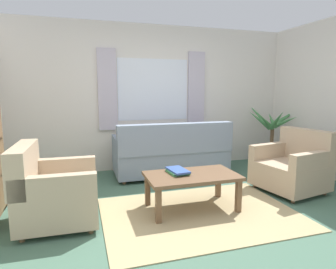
{
  "coord_description": "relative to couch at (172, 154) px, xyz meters",
  "views": [
    {
      "loc": [
        -1.3,
        -2.95,
        1.45
      ],
      "look_at": [
        -0.18,
        0.7,
        0.85
      ],
      "focal_mm": 30.72,
      "sensor_mm": 36.0,
      "label": 1
    }
  ],
  "objects": [
    {
      "name": "potted_plant",
      "position": [
        2.06,
        0.1,
        0.11
      ],
      "size": [
        1.13,
        1.17,
        1.19
      ],
      "color": "#56565B",
      "rests_on": "ground_plane"
    },
    {
      "name": "wall_back",
      "position": [
        -0.16,
        0.67,
        0.93
      ],
      "size": [
        5.32,
        0.12,
        2.6
      ],
      "primitive_type": "cube",
      "color": "silver",
      "rests_on": "ground_plane"
    },
    {
      "name": "area_rug",
      "position": [
        -0.16,
        -1.59,
        -0.36
      ],
      "size": [
        2.25,
        1.61,
        0.01
      ],
      "primitive_type": "cube",
      "color": "tan",
      "rests_on": "ground_plane"
    },
    {
      "name": "coffee_table",
      "position": [
        -0.2,
        -1.42,
        0.01
      ],
      "size": [
        1.1,
        0.64,
        0.44
      ],
      "color": "brown",
      "rests_on": "ground_plane"
    },
    {
      "name": "couch",
      "position": [
        0.0,
        0.0,
        0.0
      ],
      "size": [
        1.9,
        0.82,
        0.92
      ],
      "rotation": [
        0.0,
        0.0,
        3.14
      ],
      "color": "gray",
      "rests_on": "ground_plane"
    },
    {
      "name": "armchair_left",
      "position": [
        -1.78,
        -1.33,
        -0.01
      ],
      "size": [
        0.84,
        0.86,
        0.88
      ],
      "rotation": [
        0.0,
        0.0,
        1.54
      ],
      "color": "tan",
      "rests_on": "ground_plane"
    },
    {
      "name": "book_stack_on_table",
      "position": [
        -0.35,
        -1.33,
        0.1
      ],
      "size": [
        0.24,
        0.36,
        0.05
      ],
      "color": "#387F4C",
      "rests_on": "coffee_table"
    },
    {
      "name": "ground_plane",
      "position": [
        -0.16,
        -1.59,
        -0.37
      ],
      "size": [
        6.24,
        6.24,
        0.0
      ],
      "primitive_type": "plane",
      "color": "#476B56"
    },
    {
      "name": "armchair_right",
      "position": [
        1.44,
        -1.23,
        -0.01
      ],
      "size": [
        0.96,
        0.97,
        0.88
      ],
      "rotation": [
        0.0,
        0.0,
        -1.39
      ],
      "color": "tan",
      "rests_on": "ground_plane"
    },
    {
      "name": "window_with_curtains",
      "position": [
        -0.16,
        0.59,
        1.08
      ],
      "size": [
        1.98,
        0.07,
        1.4
      ],
      "color": "white"
    }
  ]
}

